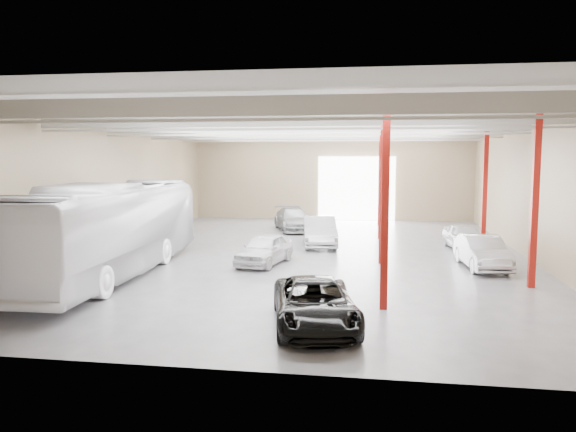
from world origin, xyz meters
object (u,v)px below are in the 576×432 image
(car_row_a, at_px, (265,249))
(car_row_c, at_px, (294,219))
(coach_bus, at_px, (108,230))
(car_row_b, at_px, (319,231))
(car_right_far, at_px, (464,237))
(black_sedan, at_px, (315,304))
(car_right_near, at_px, (482,252))

(car_row_a, height_order, car_row_c, car_row_c)
(coach_bus, distance_m, car_row_b, 12.36)
(car_row_a, height_order, car_row_b, car_row_b)
(car_row_a, bearing_deg, coach_bus, -138.06)
(car_row_b, xyz_separation_m, car_right_far, (7.91, -0.02, -0.14))
(car_row_b, relative_size, car_right_far, 1.24)
(black_sedan, relative_size, car_right_near, 1.12)
(car_row_a, xyz_separation_m, car_right_near, (9.92, 0.56, 0.04))
(coach_bus, distance_m, car_right_near, 16.52)
(black_sedan, height_order, car_row_c, car_row_c)
(car_row_b, height_order, car_row_c, car_row_b)
(car_row_a, bearing_deg, car_right_near, 14.80)
(car_row_b, distance_m, car_right_far, 7.91)
(car_right_far, bearing_deg, coach_bus, -158.29)
(car_row_b, bearing_deg, car_right_far, -8.77)
(black_sedan, bearing_deg, car_right_near, 45.05)
(coach_bus, relative_size, car_row_b, 2.82)
(car_row_b, bearing_deg, car_row_c, 102.37)
(car_row_b, bearing_deg, coach_bus, -139.49)
(coach_bus, bearing_deg, black_sedan, -33.91)
(car_row_b, xyz_separation_m, car_right_near, (7.91, -5.22, -0.08))
(car_right_near, height_order, car_right_far, car_right_near)
(car_row_a, relative_size, car_row_b, 0.83)
(car_right_far, bearing_deg, car_row_c, 140.28)
(coach_bus, bearing_deg, car_right_near, 12.18)
(car_row_b, height_order, car_right_far, car_row_b)
(coach_bus, distance_m, car_row_c, 16.58)
(coach_bus, relative_size, car_row_a, 3.39)
(black_sedan, distance_m, car_row_c, 21.68)
(coach_bus, distance_m, car_right_far, 18.51)
(coach_bus, height_order, car_row_b, coach_bus)
(car_right_far, bearing_deg, car_row_a, -158.38)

